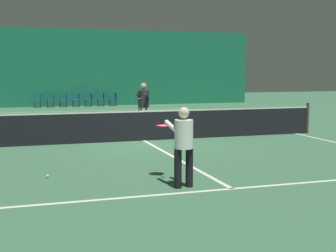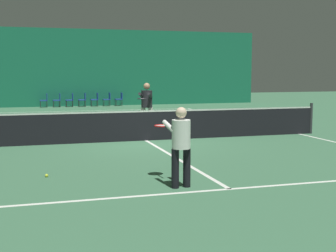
# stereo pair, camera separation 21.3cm
# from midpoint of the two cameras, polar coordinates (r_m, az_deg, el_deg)

# --- Properties ---
(ground_plane) EXTENTS (60.00, 60.00, 0.00)m
(ground_plane) POSITION_cam_midpoint_polar(r_m,az_deg,el_deg) (14.73, -2.28, -1.78)
(ground_plane) COLOR #386647
(backdrop_curtain) EXTENTS (23.00, 0.12, 4.82)m
(backdrop_curtain) POSITION_cam_midpoint_polar(r_m,az_deg,el_deg) (30.09, -9.81, 7.02)
(backdrop_curtain) COLOR #196B4C
(backdrop_curtain) RESTS_ON ground
(court_line_baseline_far) EXTENTS (11.00, 0.10, 0.00)m
(court_line_baseline_far) POSITION_cam_midpoint_polar(r_m,az_deg,el_deg) (26.36, -8.71, 1.87)
(court_line_baseline_far) COLOR silver
(court_line_baseline_far) RESTS_ON ground
(court_line_service_far) EXTENTS (8.25, 0.10, 0.00)m
(court_line_service_far) POSITION_cam_midpoint_polar(r_m,az_deg,el_deg) (20.95, -6.63, 0.69)
(court_line_service_far) COLOR silver
(court_line_service_far) RESTS_ON ground
(court_line_service_near) EXTENTS (8.25, 0.10, 0.00)m
(court_line_service_near) POSITION_cam_midpoint_polar(r_m,az_deg,el_deg) (8.79, 8.21, -7.61)
(court_line_service_near) COLOR silver
(court_line_service_near) RESTS_ON ground
(court_line_sideline_right) EXTENTS (0.10, 23.80, 0.00)m
(court_line_sideline_right) POSITION_cam_midpoint_polar(r_m,az_deg,el_deg) (16.94, 16.06, -0.93)
(court_line_sideline_right) COLOR silver
(court_line_sideline_right) RESTS_ON ground
(court_line_centre) EXTENTS (0.10, 12.80, 0.00)m
(court_line_centre) POSITION_cam_midpoint_polar(r_m,az_deg,el_deg) (14.73, -2.28, -1.78)
(court_line_centre) COLOR silver
(court_line_centre) RESTS_ON ground
(tennis_net) EXTENTS (12.00, 0.10, 1.07)m
(tennis_net) POSITION_cam_midpoint_polar(r_m,az_deg,el_deg) (14.67, -2.29, 0.19)
(tennis_net) COLOR black
(tennis_net) RESTS_ON ground
(player_near) EXTENTS (0.47, 1.31, 1.51)m
(player_near) POSITION_cam_midpoint_polar(r_m,az_deg,el_deg) (8.70, 2.18, -1.79)
(player_near) COLOR black
(player_near) RESTS_ON ground
(player_far) EXTENTS (0.88, 1.42, 1.75)m
(player_far) POSITION_cam_midpoint_polar(r_m,az_deg,el_deg) (17.11, -2.27, 2.82)
(player_far) COLOR beige
(player_far) RESTS_ON ground
(courtside_chair_0) EXTENTS (0.44, 0.44, 0.84)m
(courtside_chair_0) POSITION_cam_midpoint_polar(r_m,az_deg,el_deg) (29.39, -14.58, 3.16)
(courtside_chair_0) COLOR #2D2D2D
(courtside_chair_0) RESTS_ON ground
(courtside_chair_1) EXTENTS (0.44, 0.44, 0.84)m
(courtside_chair_1) POSITION_cam_midpoint_polar(r_m,az_deg,el_deg) (29.43, -13.08, 3.21)
(courtside_chair_1) COLOR #2D2D2D
(courtside_chair_1) RESTS_ON ground
(courtside_chair_2) EXTENTS (0.44, 0.44, 0.84)m
(courtside_chair_2) POSITION_cam_midpoint_polar(r_m,az_deg,el_deg) (29.49, -11.59, 3.25)
(courtside_chair_2) COLOR #2D2D2D
(courtside_chair_2) RESTS_ON ground
(courtside_chair_3) EXTENTS (0.44, 0.44, 0.84)m
(courtside_chair_3) POSITION_cam_midpoint_polar(r_m,az_deg,el_deg) (29.56, -10.10, 3.29)
(courtside_chair_3) COLOR #2D2D2D
(courtside_chair_3) RESTS_ON ground
(courtside_chair_4) EXTENTS (0.44, 0.44, 0.84)m
(courtside_chair_4) POSITION_cam_midpoint_polar(r_m,az_deg,el_deg) (29.66, -8.63, 3.33)
(courtside_chair_4) COLOR #2D2D2D
(courtside_chair_4) RESTS_ON ground
(courtside_chair_5) EXTENTS (0.44, 0.44, 0.84)m
(courtside_chair_5) POSITION_cam_midpoint_polar(r_m,az_deg,el_deg) (29.78, -7.16, 3.36)
(courtside_chair_5) COLOR #2D2D2D
(courtside_chair_5) RESTS_ON ground
(courtside_chair_6) EXTENTS (0.44, 0.44, 0.84)m
(courtside_chair_6) POSITION_cam_midpoint_polar(r_m,az_deg,el_deg) (29.91, -5.71, 3.40)
(courtside_chair_6) COLOR #2D2D2D
(courtside_chair_6) RESTS_ON ground
(tennis_ball) EXTENTS (0.07, 0.07, 0.07)m
(tennis_ball) POSITION_cam_midpoint_polar(r_m,az_deg,el_deg) (9.94, -13.99, -5.89)
(tennis_ball) COLOR #D1DB33
(tennis_ball) RESTS_ON ground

